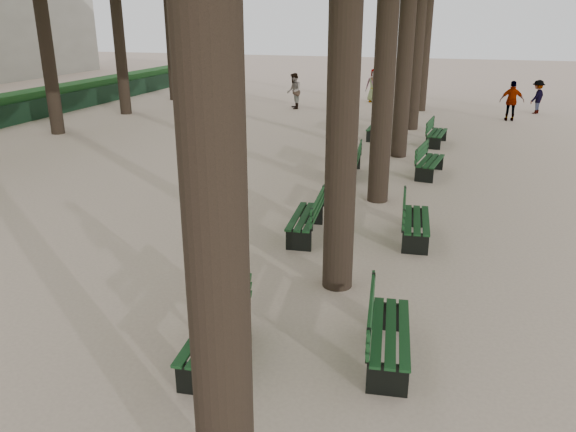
# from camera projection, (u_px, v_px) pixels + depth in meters

# --- Properties ---
(ground) EXTENTS (120.00, 120.00, 0.00)m
(ground) POSITION_uv_depth(u_px,v_px,m) (182.00, 367.00, 7.55)
(ground) COLOR #C7AC97
(ground) RESTS_ON ground
(bench_left_0) EXTENTS (0.73, 1.84, 0.92)m
(bench_left_0) POSITION_uv_depth(u_px,v_px,m) (215.00, 342.00, 7.64)
(bench_left_0) COLOR black
(bench_left_0) RESTS_ON ground
(bench_left_1) EXTENTS (0.72, 1.84, 0.92)m
(bench_left_1) POSITION_uv_depth(u_px,v_px,m) (305.00, 224.00, 11.94)
(bench_left_1) COLOR black
(bench_left_1) RESTS_ON ground
(bench_left_2) EXTENTS (0.74, 1.85, 0.92)m
(bench_left_2) POSITION_uv_depth(u_px,v_px,m) (350.00, 167.00, 16.51)
(bench_left_2) COLOR black
(bench_left_2) RESTS_ON ground
(bench_left_3) EXTENTS (0.60, 1.81, 0.92)m
(bench_left_3) POSITION_uv_depth(u_px,v_px,m) (376.00, 131.00, 21.52)
(bench_left_3) COLOR black
(bench_left_3) RESTS_ON ground
(bench_right_0) EXTENTS (0.76, 1.85, 0.92)m
(bench_right_0) POSITION_uv_depth(u_px,v_px,m) (389.00, 342.00, 7.64)
(bench_right_0) COLOR black
(bench_right_0) RESTS_ON ground
(bench_right_1) EXTENTS (0.71, 1.84, 0.92)m
(bench_right_1) POSITION_uv_depth(u_px,v_px,m) (415.00, 228.00, 11.76)
(bench_right_1) COLOR black
(bench_right_1) RESTS_ON ground
(bench_right_2) EXTENTS (0.81, 1.86, 0.92)m
(bench_right_2) POSITION_uv_depth(u_px,v_px,m) (430.00, 167.00, 16.50)
(bench_right_2) COLOR black
(bench_right_2) RESTS_ON ground
(bench_right_3) EXTENTS (0.74, 1.85, 0.92)m
(bench_right_3) POSITION_uv_depth(u_px,v_px,m) (437.00, 138.00, 20.42)
(bench_right_3) COLOR black
(bench_right_3) RESTS_ON ground
(man_with_map) EXTENTS (0.72, 0.81, 1.84)m
(man_with_map) POSITION_uv_depth(u_px,v_px,m) (217.00, 288.00, 7.76)
(man_with_map) COLOR black
(man_with_map) RESTS_ON ground
(pedestrian_b) EXTENTS (0.79, 1.04, 1.58)m
(pedestrian_b) POSITION_uv_depth(u_px,v_px,m) (537.00, 97.00, 26.82)
(pedestrian_b) COLOR #262628
(pedestrian_b) RESTS_ON ground
(pedestrian_e) EXTENTS (1.50, 1.50, 1.88)m
(pedestrian_e) POSITION_uv_depth(u_px,v_px,m) (204.00, 86.00, 29.82)
(pedestrian_e) COLOR #262628
(pedestrian_e) RESTS_ON ground
(pedestrian_d) EXTENTS (0.88, 0.39, 1.78)m
(pedestrian_d) POSITION_uv_depth(u_px,v_px,m) (374.00, 85.00, 30.38)
(pedestrian_d) COLOR #262628
(pedestrian_d) RESTS_ON ground
(pedestrian_c) EXTENTS (1.04, 0.37, 1.76)m
(pedestrian_c) POSITION_uv_depth(u_px,v_px,m) (512.00, 101.00, 24.91)
(pedestrian_c) COLOR #262628
(pedestrian_c) RESTS_ON ground
(pedestrian_a) EXTENTS (0.63, 0.93, 1.76)m
(pedestrian_a) POSITION_uv_depth(u_px,v_px,m) (294.00, 91.00, 28.13)
(pedestrian_a) COLOR #262628
(pedestrian_a) RESTS_ON ground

